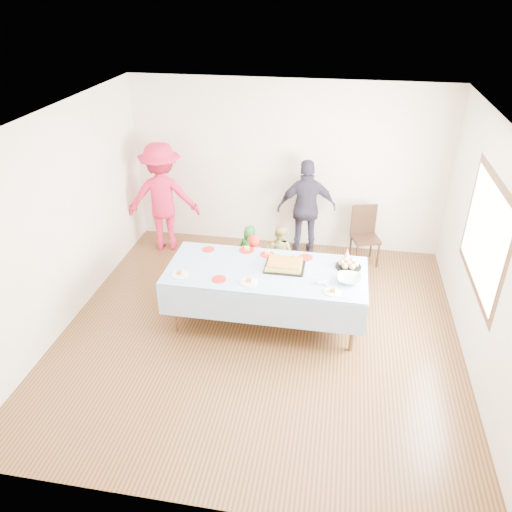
{
  "coord_description": "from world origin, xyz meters",
  "views": [
    {
      "loc": [
        0.84,
        -5.06,
        4.0
      ],
      "look_at": [
        -0.11,
        0.3,
        0.93
      ],
      "focal_mm": 35.0,
      "sensor_mm": 36.0,
      "label": 1
    }
  ],
  "objects_px": {
    "birthday_cake": "(285,265)",
    "dining_chair": "(365,231)",
    "adult_left": "(163,197)",
    "party_table": "(266,273)"
  },
  "relations": [
    {
      "from": "dining_chair",
      "to": "adult_left",
      "type": "xyz_separation_m",
      "value": [
        -3.23,
        -0.1,
        0.38
      ]
    },
    {
      "from": "birthday_cake",
      "to": "dining_chair",
      "type": "relative_size",
      "value": 0.55
    },
    {
      "from": "dining_chair",
      "to": "adult_left",
      "type": "bearing_deg",
      "value": 165.12
    },
    {
      "from": "party_table",
      "to": "birthday_cake",
      "type": "bearing_deg",
      "value": 21.59
    },
    {
      "from": "party_table",
      "to": "adult_left",
      "type": "xyz_separation_m",
      "value": [
        -1.96,
        1.76,
        0.17
      ]
    },
    {
      "from": "birthday_cake",
      "to": "party_table",
      "type": "bearing_deg",
      "value": -158.41
    },
    {
      "from": "dining_chair",
      "to": "birthday_cake",
      "type": "bearing_deg",
      "value": -137.17
    },
    {
      "from": "dining_chair",
      "to": "adult_left",
      "type": "distance_m",
      "value": 3.25
    },
    {
      "from": "party_table",
      "to": "birthday_cake",
      "type": "distance_m",
      "value": 0.26
    },
    {
      "from": "party_table",
      "to": "adult_left",
      "type": "bearing_deg",
      "value": 138.12
    }
  ]
}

